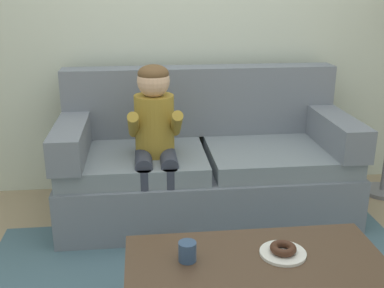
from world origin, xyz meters
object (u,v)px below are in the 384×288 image
mug (187,252)px  person_child (155,133)px  couch (205,164)px  donut (283,248)px  toy_controller (295,267)px  coffee_table (256,268)px

mug → person_child: bearing=94.9°
couch → donut: size_ratio=16.72×
couch → donut: 1.34m
toy_controller → coffee_table: bearing=-127.5°
couch → mug: bearing=-101.1°
coffee_table → toy_controller: size_ratio=5.12×
toy_controller → person_child: bearing=139.3°
couch → person_child: 0.52m
coffee_table → mug: 0.32m
donut → mug: size_ratio=1.33×
mug → toy_controller: mug is taller
coffee_table → person_child: (-0.40, 1.14, 0.29)m
coffee_table → couch: bearing=91.9°
mug → toy_controller: (0.68, 0.48, -0.44)m
person_child → donut: bearing=-64.5°
coffee_table → person_child: 1.24m
coffee_table → toy_controller: bearing=53.8°
couch → toy_controller: (0.42, -0.85, -0.33)m
couch → toy_controller: couch is taller
couch → coffee_table: couch is taller
couch → mug: couch is taller
toy_controller → donut: bearing=-118.2°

